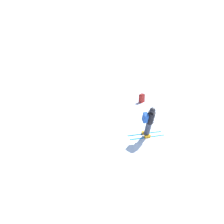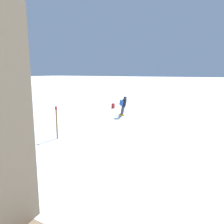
{
  "view_description": "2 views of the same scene",
  "coord_description": "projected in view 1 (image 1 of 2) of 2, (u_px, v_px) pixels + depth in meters",
  "views": [
    {
      "loc": [
        -5.81,
        10.59,
        7.33
      ],
      "look_at": [
        2.2,
        1.53,
        1.53
      ],
      "focal_mm": 50.0,
      "sensor_mm": 36.0,
      "label": 1
    },
    {
      "loc": [
        -6.82,
        16.3,
        3.68
      ],
      "look_at": [
        0.6,
        3.1,
        0.89
      ],
      "focal_mm": 35.0,
      "sensor_mm": 36.0,
      "label": 2
    }
  ],
  "objects": [
    {
      "name": "ground_plane",
      "position": [
        172.0,
        146.0,
        13.79
      ],
      "size": [
        300.0,
        300.0,
        0.0
      ],
      "primitive_type": "plane",
      "color": "white"
    },
    {
      "name": "spare_backpack",
      "position": [
        142.0,
        98.0,
        18.05
      ],
      "size": [
        0.23,
        0.3,
        0.5
      ],
      "rotation": [
        0.0,
        0.0,
        1.55
      ],
      "color": "#AD231E",
      "rests_on": "ground"
    },
    {
      "name": "skier",
      "position": [
        149.0,
        121.0,
        13.91
      ],
      "size": [
        1.5,
        1.67,
        1.76
      ],
      "rotation": [
        0.0,
        0.0,
        -0.58
      ],
      "color": "#1E7AC6",
      "rests_on": "ground"
    }
  ]
}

